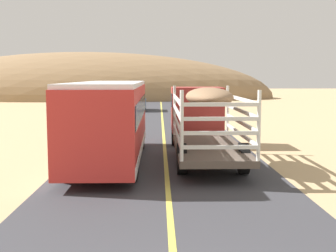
% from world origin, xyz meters
% --- Properties ---
extents(livestock_truck, '(2.53, 9.70, 3.02)m').
position_xyz_m(livestock_truck, '(1.62, 14.67, 1.79)').
color(livestock_truck, '#B2332D').
rests_on(livestock_truck, road_surface).
extents(bus, '(2.54, 10.00, 3.21)m').
position_xyz_m(bus, '(-2.22, 12.44, 1.75)').
color(bus, red).
rests_on(bus, road_surface).
extents(car_far, '(1.90, 4.62, 1.93)m').
position_xyz_m(car_far, '(-2.58, 39.46, 1.09)').
color(car_far, '#264C8C').
rests_on(car_far, road_surface).
extents(boulder_near_shoulder, '(1.63, 1.79, 1.04)m').
position_xyz_m(boulder_near_shoulder, '(-8.16, 31.26, 0.52)').
color(boulder_near_shoulder, '#84705B').
rests_on(boulder_near_shoulder, ground).
extents(distant_hill, '(59.92, 23.00, 14.49)m').
position_xyz_m(distant_hill, '(-12.02, 65.55, 0.00)').
color(distant_hill, '#8D6E4C').
rests_on(distant_hill, ground).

